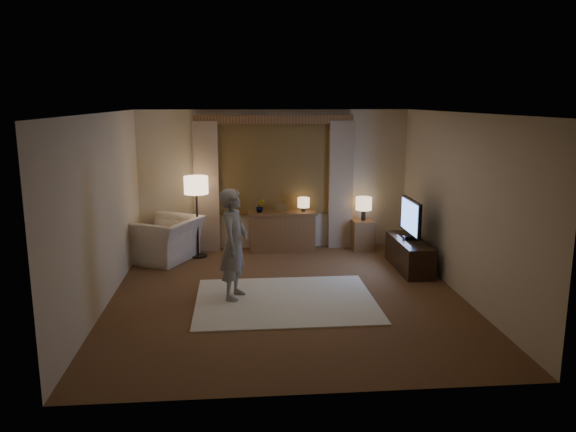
{
  "coord_description": "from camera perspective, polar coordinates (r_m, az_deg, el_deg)",
  "views": [
    {
      "loc": [
        -0.67,
        -7.64,
        2.78
      ],
      "look_at": [
        0.07,
        0.6,
        1.06
      ],
      "focal_mm": 35.0,
      "sensor_mm": 36.0,
      "label": 1
    }
  ],
  "objects": [
    {
      "name": "picture_frame",
      "position": [
        10.36,
        -0.61,
        0.75
      ],
      "size": [
        0.16,
        0.02,
        0.2
      ],
      "primitive_type": "cube",
      "color": "brown",
      "rests_on": "sideboard"
    },
    {
      "name": "armchair",
      "position": [
        10.05,
        -12.34,
        -2.35
      ],
      "size": [
        1.41,
        1.48,
        0.75
      ],
      "primitive_type": "imported",
      "rotation": [
        0.0,
        0.0,
        -2.03
      ],
      "color": "beige",
      "rests_on": "floor"
    },
    {
      "name": "table_lamp_side",
      "position": [
        10.52,
        7.7,
        1.2
      ],
      "size": [
        0.3,
        0.3,
        0.44
      ],
      "color": "black",
      "rests_on": "side_table"
    },
    {
      "name": "tv_stand",
      "position": [
        9.57,
        12.22,
        -3.83
      ],
      "size": [
        0.45,
        1.4,
        0.5
      ],
      "primitive_type": "cube",
      "color": "black",
      "rests_on": "floor"
    },
    {
      "name": "floor_lamp",
      "position": [
        10.0,
        -9.31,
        2.67
      ],
      "size": [
        0.42,
        0.42,
        1.46
      ],
      "color": "black",
      "rests_on": "floor"
    },
    {
      "name": "table_lamp_sideboard",
      "position": [
        10.38,
        1.59,
        1.32
      ],
      "size": [
        0.22,
        0.22,
        0.3
      ],
      "color": "black",
      "rests_on": "sideboard"
    },
    {
      "name": "room",
      "position": [
        8.29,
        -0.43,
        1.74
      ],
      "size": [
        5.04,
        5.54,
        2.64
      ],
      "color": "brown",
      "rests_on": "ground"
    },
    {
      "name": "side_table",
      "position": [
        10.64,
        7.61,
        -1.91
      ],
      "size": [
        0.4,
        0.4,
        0.56
      ],
      "primitive_type": "cube",
      "color": "brown",
      "rests_on": "floor"
    },
    {
      "name": "sideboard",
      "position": [
        10.45,
        -0.6,
        -1.67
      ],
      "size": [
        1.2,
        0.4,
        0.7
      ],
      "primitive_type": "cube",
      "color": "brown",
      "rests_on": "floor"
    },
    {
      "name": "rug",
      "position": [
        7.97,
        -0.26,
        -8.56
      ],
      "size": [
        2.5,
        2.0,
        0.02
      ],
      "primitive_type": "cube",
      "color": "beige",
      "rests_on": "floor"
    },
    {
      "name": "plant",
      "position": [
        10.32,
        -2.82,
        0.99
      ],
      "size": [
        0.17,
        0.13,
        0.3
      ],
      "primitive_type": "imported",
      "color": "#999999",
      "rests_on": "sideboard"
    },
    {
      "name": "person",
      "position": [
        7.86,
        -5.49,
        -2.85
      ],
      "size": [
        0.53,
        0.66,
        1.56
      ],
      "primitive_type": "imported",
      "rotation": [
        0.0,
        0.0,
        1.25
      ],
      "color": "gray",
      "rests_on": "rug"
    },
    {
      "name": "tv",
      "position": [
        9.42,
        12.37,
        -0.17
      ],
      "size": [
        0.23,
        0.94,
        0.68
      ],
      "color": "black",
      "rests_on": "tv_stand"
    }
  ]
}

